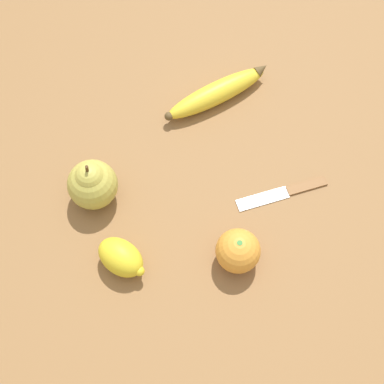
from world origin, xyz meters
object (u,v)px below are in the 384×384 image
Objects in this scene: lemon at (121,257)px; orange at (240,250)px; banana at (217,93)px; pear at (92,183)px; paring_knife at (286,192)px.

orange is at bearing -103.39° from lemon.
banana is at bearing -42.22° from lemon.
pear reaches higher than banana.
banana is 1.34× the size of paring_knife.
paring_knife is (0.05, -0.29, -0.02)m from lemon.
banana is 2.13× the size of pear.
lemon is at bearing 76.61° from orange.
pear is 0.13m from lemon.
orange is 0.44× the size of paring_knife.
orange reaches higher than lemon.
pear reaches higher than orange.
pear is (-0.13, 0.26, 0.03)m from banana.
orange is at bearing -115.44° from banana.
pear is at bearing 48.73° from orange.
lemon is at bearing -172.83° from pear.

